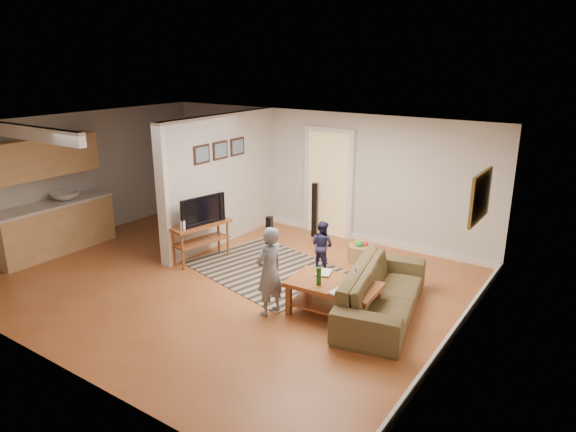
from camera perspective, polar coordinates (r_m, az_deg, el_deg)
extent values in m
plane|color=brown|center=(8.64, -7.22, -6.93)|extent=(7.50, 7.50, 0.00)
cube|color=beige|center=(10.56, 3.30, 4.83)|extent=(7.50, 0.04, 2.50)
cube|color=beige|center=(11.00, -22.40, 4.05)|extent=(0.04, 6.00, 2.50)
cube|color=beige|center=(6.47, 18.30, -4.20)|extent=(0.04, 6.00, 2.50)
cube|color=white|center=(7.95, -7.90, 9.73)|extent=(7.50, 6.00, 0.04)
cube|color=beige|center=(10.03, -7.22, 4.05)|extent=(0.15, 3.10, 2.50)
cube|color=white|center=(8.96, -13.74, 2.09)|extent=(0.22, 0.10, 2.50)
cube|color=white|center=(10.86, 3.11, -1.34)|extent=(7.50, 0.04, 0.12)
cube|color=white|center=(6.98, 17.13, -13.29)|extent=(0.04, 6.00, 0.12)
cube|color=#D8B272|center=(10.41, 4.53, 3.49)|extent=(0.90, 0.06, 2.10)
cube|color=tan|center=(10.53, -24.50, -1.29)|extent=(0.60, 2.20, 0.90)
cube|color=beige|center=(10.40, -24.82, 1.16)|extent=(0.64, 2.24, 0.05)
cube|color=tan|center=(10.23, -25.50, 5.92)|extent=(0.35, 2.00, 0.70)
imported|color=silver|center=(10.54, -23.46, 1.68)|extent=(0.54, 0.54, 0.19)
cube|color=black|center=(9.38, -9.59, 6.77)|extent=(0.03, 0.40, 0.34)
cube|color=black|center=(9.74, -7.55, 7.25)|extent=(0.03, 0.40, 0.34)
cube|color=black|center=(10.12, -5.67, 7.68)|extent=(0.03, 0.40, 0.34)
cube|color=olive|center=(7.26, 20.62, 2.02)|extent=(0.04, 0.90, 0.68)
cube|color=black|center=(8.93, -2.23, -5.92)|extent=(3.01, 2.48, 0.01)
imported|color=#403220|center=(7.62, 10.32, -10.57)|extent=(1.38, 2.45, 0.67)
cube|color=brown|center=(7.28, 5.11, -7.63)|extent=(1.31, 0.82, 0.06)
cube|color=silver|center=(7.28, 5.11, -7.59)|extent=(0.82, 0.50, 0.02)
cube|color=brown|center=(7.42, 5.04, -9.77)|extent=(1.20, 0.71, 0.03)
cube|color=brown|center=(7.38, 0.08, -9.21)|extent=(0.08, 0.08, 0.46)
cube|color=brown|center=(6.95, 8.24, -11.18)|extent=(0.08, 0.08, 0.46)
cube|color=brown|center=(7.84, 2.27, -7.54)|extent=(0.08, 0.08, 0.46)
cube|color=brown|center=(7.44, 9.99, -9.25)|extent=(0.08, 0.08, 0.46)
imported|color=#293897|center=(7.28, 7.44, -7.45)|extent=(0.23, 0.23, 0.22)
cylinder|color=#135413|center=(7.15, 3.44, -6.69)|extent=(0.07, 0.07, 0.25)
imported|color=#998C4C|center=(7.57, 3.19, -6.31)|extent=(0.29, 0.34, 0.03)
imported|color=#66594C|center=(7.05, 5.16, -8.20)|extent=(0.26, 0.33, 0.02)
cube|color=brown|center=(9.21, -9.71, -0.96)|extent=(0.64, 1.18, 0.05)
cube|color=brown|center=(9.31, -9.62, -2.75)|extent=(0.57, 1.08, 0.03)
cylinder|color=brown|center=(9.18, -12.59, -3.40)|extent=(0.05, 0.05, 0.69)
cylinder|color=brown|center=(9.68, -7.73, -2.04)|extent=(0.05, 0.05, 0.69)
cylinder|color=brown|center=(8.96, -11.64, -3.86)|extent=(0.05, 0.05, 0.69)
cylinder|color=brown|center=(9.47, -6.72, -2.44)|extent=(0.05, 0.05, 0.69)
imported|color=black|center=(9.18, -9.65, -0.84)|extent=(0.30, 0.91, 0.52)
cylinder|color=white|center=(8.88, -11.62, -1.02)|extent=(0.09, 0.09, 0.17)
cube|color=black|center=(8.78, -2.05, -3.04)|extent=(0.11, 0.11, 0.95)
cube|color=black|center=(10.38, 3.01, 0.68)|extent=(0.14, 0.14, 1.12)
cylinder|color=olive|center=(9.33, 8.03, -4.08)|extent=(0.46, 0.46, 0.30)
sphere|color=red|center=(9.29, 8.51, -3.22)|extent=(0.14, 0.14, 0.14)
sphere|color=gold|center=(9.32, 7.75, -2.99)|extent=(0.14, 0.14, 0.14)
sphere|color=green|center=(9.22, 7.91, -3.10)|extent=(0.14, 0.14, 0.14)
imported|color=gray|center=(7.51, -2.03, -10.71)|extent=(0.38, 0.52, 1.30)
imported|color=#222247|center=(8.96, 3.75, -5.90)|extent=(0.46, 0.38, 0.87)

